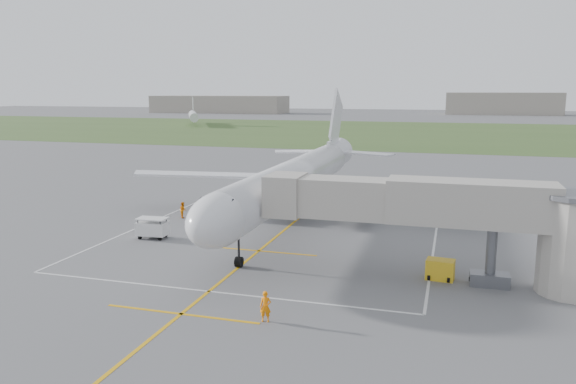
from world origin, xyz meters
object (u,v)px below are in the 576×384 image
(baggage_cart, at_px, (152,228))
(ramp_worker_wing, at_px, (183,210))
(airliner, at_px, (294,180))
(ramp_worker_nose, at_px, (265,307))
(gpu_unit, at_px, (440,270))
(jet_bridge, at_px, (458,216))

(baggage_cart, distance_m, ramp_worker_wing, 8.39)
(airliner, distance_m, baggage_cart, 14.70)
(airliner, xyz_separation_m, baggage_cart, (-10.59, -9.60, -3.44))
(baggage_cart, distance_m, ramp_worker_nose, 21.62)
(airliner, bearing_deg, gpu_unit, -43.27)
(airliner, relative_size, gpu_unit, 22.86)
(airliner, bearing_deg, jet_bridge, -42.19)
(airliner, distance_m, gpu_unit, 20.53)
(gpu_unit, relative_size, baggage_cart, 0.73)
(gpu_unit, distance_m, ramp_worker_wing, 29.28)
(jet_bridge, bearing_deg, airliner, 137.81)
(jet_bridge, height_order, ramp_worker_wing, jet_bridge)
(baggage_cart, height_order, ramp_worker_wing, baggage_cart)
(gpu_unit, bearing_deg, ramp_worker_wing, 160.74)
(ramp_worker_wing, bearing_deg, jet_bridge, -153.69)
(airliner, height_order, gpu_unit, airliner)
(airliner, distance_m, ramp_worker_nose, 25.14)
(jet_bridge, relative_size, gpu_unit, 11.44)
(gpu_unit, bearing_deg, jet_bridge, -15.67)
(airliner, bearing_deg, ramp_worker_wing, -173.72)
(jet_bridge, bearing_deg, gpu_unit, 158.21)
(airliner, bearing_deg, baggage_cart, -137.81)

